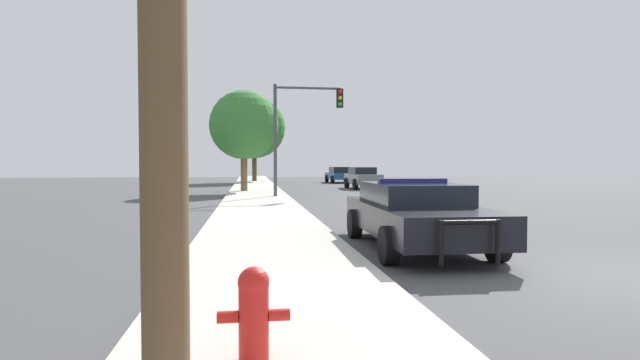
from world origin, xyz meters
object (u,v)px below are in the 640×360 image
Objects in this scene: traffic_light at (302,118)px; car_background_oncoming at (363,177)px; tree_sidewalk_far at (254,127)px; fire_hydrant at (254,311)px; car_background_distant at (339,174)px; tree_sidewalk_mid at (244,125)px; police_car at (415,213)px.

traffic_light is 10.40m from car_background_oncoming.
fire_hydrant is at bearing -90.58° from tree_sidewalk_far.
car_background_oncoming is at bearing -93.53° from car_background_distant.
tree_sidewalk_mid is at bearing 90.77° from fire_hydrant.
tree_sidewalk_mid reaches higher than fire_hydrant.
police_car is 6.77× the size of fire_hydrant.
police_car is at bearing -79.36° from tree_sidewalk_mid.
tree_sidewalk_far reaches higher than traffic_light.
fire_hydrant is at bearing -89.23° from tree_sidewalk_mid.
fire_hydrant is 0.14× the size of traffic_light.
tree_sidewalk_mid reaches higher than police_car.
traffic_light is (2.44, 19.54, 3.28)m from fire_hydrant.
tree_sidewalk_far is at bearing -61.18° from car_background_oncoming.
fire_hydrant is 39.09m from car_background_distant.
fire_hydrant is 0.10× the size of tree_sidewalk_far.
police_car reaches higher than car_background_distant.
police_car is at bearing 78.08° from car_background_oncoming.
tree_sidewalk_mid is at bearing 119.64° from traffic_light.
car_background_distant is at bearing -93.06° from car_background_oncoming.
tree_sidewalk_mid is at bearing -121.77° from car_background_distant.
traffic_light is 5.61m from tree_sidewalk_mid.
car_background_oncoming reaches higher than fire_hydrant.
tree_sidewalk_far is (-2.81, 34.51, 4.11)m from police_car.
tree_sidewalk_mid is (-7.69, -3.77, 3.06)m from car_background_oncoming.
car_background_oncoming is at bearing 75.36° from fire_hydrant.
police_car is 0.68× the size of tree_sidewalk_far.
police_car is 0.89× the size of tree_sidewalk_mid.
car_background_oncoming is 0.96× the size of car_background_distant.
police_car is at bearing -99.68° from car_background_distant.
fire_hydrant is 24.64m from tree_sidewalk_mid.
tree_sidewalk_mid is at bearing 24.56° from car_background_oncoming.
car_background_oncoming is at bearing 60.34° from traffic_light.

